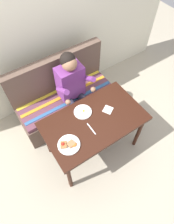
{
  "coord_description": "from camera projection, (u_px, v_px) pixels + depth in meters",
  "views": [
    {
      "loc": [
        -0.76,
        -0.99,
        2.68
      ],
      "look_at": [
        0.0,
        0.15,
        0.72
      ],
      "focal_mm": 31.78,
      "sensor_mm": 36.0,
      "label": 1
    }
  ],
  "objects": [
    {
      "name": "person",
      "position": [
        73.0,
        86.0,
        2.6
      ],
      "size": [
        0.45,
        0.61,
        1.21
      ],
      "color": "#733380",
      "rests_on": "ground"
    },
    {
      "name": "table",
      "position": [
        94.0,
        124.0,
        2.38
      ],
      "size": [
        1.2,
        0.7,
        0.73
      ],
      "color": "black",
      "rests_on": "ground"
    },
    {
      "name": "napkin",
      "position": [
        108.0,
        110.0,
        2.39
      ],
      "size": [
        0.15,
        0.15,
        0.01
      ],
      "primitive_type": "cube",
      "rotation": [
        0.0,
        0.0,
        0.52
      ],
      "color": "silver",
      "rests_on": "table"
    },
    {
      "name": "plate_breakfast",
      "position": [
        69.0,
        145.0,
        2.12
      ],
      "size": [
        0.24,
        0.24,
        0.05
      ],
      "color": "white",
      "rests_on": "table"
    },
    {
      "name": "plate_eggs",
      "position": [
        83.0,
        112.0,
        2.37
      ],
      "size": [
        0.21,
        0.21,
        0.04
      ],
      "color": "white",
      "rests_on": "table"
    },
    {
      "name": "fork",
      "position": [
        91.0,
        129.0,
        2.24
      ],
      "size": [
        0.02,
        0.17,
        0.0
      ],
      "primitive_type": "cube",
      "rotation": [
        0.0,
        0.0,
        -0.01
      ],
      "color": "silver",
      "rests_on": "table"
    },
    {
      "name": "couch",
      "position": [
        65.0,
        99.0,
        3.0
      ],
      "size": [
        1.44,
        0.56,
        1.0
      ],
      "color": "brown",
      "rests_on": "ground"
    },
    {
      "name": "back_wall",
      "position": [
        37.0,
        23.0,
        2.45
      ],
      "size": [
        4.4,
        0.1,
        2.6
      ],
      "primitive_type": "cube",
      "color": "silver",
      "rests_on": "ground"
    },
    {
      "name": "ground_plane",
      "position": [
        93.0,
        147.0,
        2.91
      ],
      "size": [
        8.0,
        8.0,
        0.0
      ],
      "primitive_type": "plane",
      "color": "#ABA08B"
    }
  ]
}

